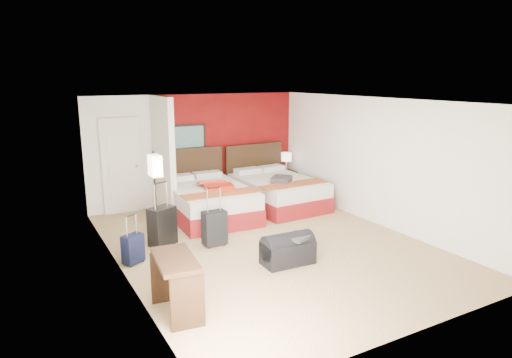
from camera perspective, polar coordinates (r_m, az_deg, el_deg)
ground at (r=8.06m, az=1.47°, el=-8.22°), size 6.50×6.50×0.00m
room_walls at (r=8.43m, az=-11.72°, el=1.34°), size 5.02×6.52×2.50m
red_accent_panel at (r=10.86m, az=-3.73°, el=4.09°), size 3.50×0.04×2.50m
partition_wall at (r=9.66m, az=-11.56°, el=2.76°), size 0.12×1.20×2.50m
entry_door at (r=10.08m, az=-16.59°, el=1.59°), size 0.82×0.06×2.05m
bed_left at (r=9.50m, az=-5.91°, el=-2.92°), size 1.65×2.27×0.66m
bed_right at (r=10.26m, az=2.78°, el=-1.71°), size 1.58×2.19×0.64m
red_suitcase_open at (r=9.35m, az=-5.16°, el=-0.76°), size 0.69×0.86×0.10m
jacket_bundle at (r=9.88m, az=3.23°, el=-0.04°), size 0.62×0.62×0.12m
nightstand at (r=11.39m, az=3.80°, el=-0.41°), size 0.45×0.45×0.58m
table_lamp at (r=11.29m, az=3.84°, el=2.16°), size 0.33×0.33×0.46m
suitcase_black at (r=8.03m, az=-11.70°, el=-6.04°), size 0.53×0.44×0.67m
suitcase_charcoal at (r=7.95m, az=-5.24°, el=-6.32°), size 0.40×0.25×0.59m
suitcase_navy at (r=7.46m, az=-15.21°, el=-8.65°), size 0.38×0.33×0.45m
duffel_bag at (r=7.23m, az=4.01°, el=-9.05°), size 0.83×0.46×0.41m
jacket_draped at (r=7.19m, az=5.27°, el=-7.24°), size 0.50×0.46×0.05m
desk at (r=5.80m, az=-9.99°, el=-13.12°), size 0.56×0.95×0.75m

